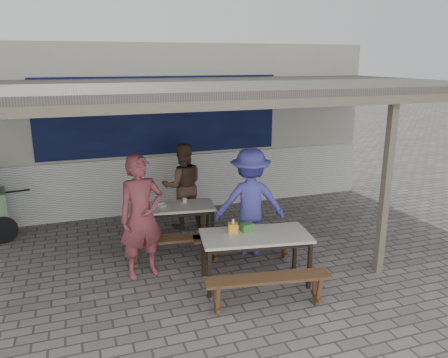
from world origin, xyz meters
TOP-DOWN VIEW (x-y plane):
  - ground at (0.00, 0.00)m, footprint 60.00×60.00m
  - back_wall at (-0.00, 3.58)m, footprint 9.00×1.28m
  - warung_roof at (0.02, 0.90)m, footprint 9.00×4.21m
  - table_left at (-0.47, 1.03)m, footprint 1.53×0.81m
  - bench_left_street at (-0.55, 0.35)m, footprint 1.59×0.47m
  - bench_left_wall at (-0.38, 1.70)m, footprint 1.59×0.47m
  - table_right at (0.41, -0.60)m, footprint 1.65×0.98m
  - bench_right_street at (0.30, -1.30)m, footprint 1.68×0.53m
  - bench_right_wall at (0.52, 0.10)m, footprint 1.68×0.53m
  - patron_street_side at (-1.09, 0.15)m, footprint 0.76×0.59m
  - patron_wall_side at (-0.04, 1.91)m, footprint 0.85×0.68m
  - patron_right_table at (0.73, 0.39)m, footprint 1.28×0.92m
  - tissue_box at (0.14, -0.42)m, footprint 0.17×0.17m
  - donation_box at (0.35, -0.44)m, footprint 0.19×0.14m
  - condiment_jar at (-0.20, 1.15)m, footprint 0.07×0.07m
  - condiment_bowl at (-0.62, 1.04)m, footprint 0.20×0.20m

SIDE VIEW (x-z plane):
  - ground at x=0.00m, z-range 0.00..0.00m
  - bench_left_street at x=-0.55m, z-range 0.12..0.57m
  - bench_left_wall at x=-0.38m, z-range 0.12..0.57m
  - bench_right_street at x=0.30m, z-range 0.12..0.57m
  - bench_right_wall at x=0.52m, z-range 0.12..0.57m
  - table_left at x=-0.47m, z-range 0.30..1.05m
  - table_right at x=0.41m, z-range 0.30..1.05m
  - condiment_bowl at x=-0.62m, z-range 0.75..0.79m
  - condiment_jar at x=-0.20m, z-range 0.75..0.83m
  - donation_box at x=0.35m, z-range 0.75..0.87m
  - tissue_box at x=0.14m, z-range 0.75..0.89m
  - patron_wall_side at x=-0.04m, z-range 0.00..1.65m
  - patron_right_table at x=0.73m, z-range 0.00..1.79m
  - patron_street_side at x=-1.09m, z-range 0.00..1.87m
  - back_wall at x=0.00m, z-range -0.03..3.47m
  - warung_roof at x=0.02m, z-range 1.31..4.12m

